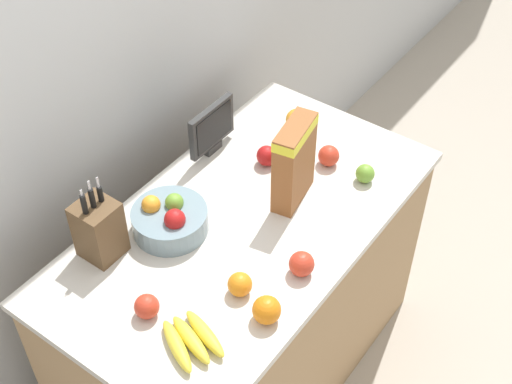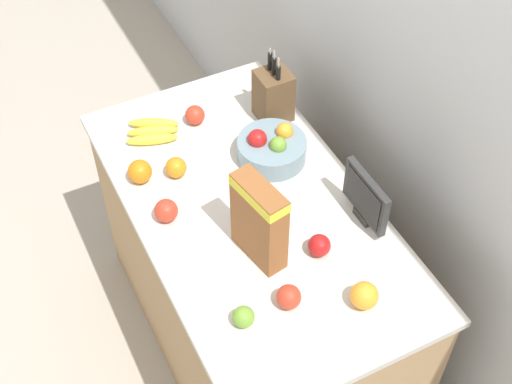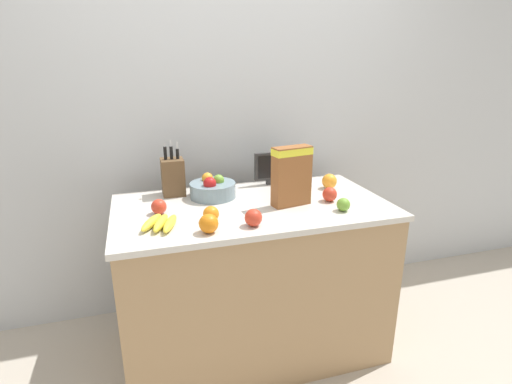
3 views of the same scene
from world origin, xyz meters
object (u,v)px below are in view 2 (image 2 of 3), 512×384
(fruit_bowl, at_px, (272,148))
(banana_bunch, at_px, (153,131))
(apple_leftmost, at_px, (166,211))
(cereal_box, at_px, (259,219))
(orange_front_left, at_px, (176,167))
(apple_rear, at_px, (319,245))
(apple_rightmost, at_px, (194,115))
(orange_near_bowl, at_px, (140,172))
(apple_front, at_px, (243,317))
(knife_block, at_px, (273,95))
(orange_by_cereal, at_px, (364,295))
(apple_middle, at_px, (289,297))
(small_monitor, at_px, (365,198))

(fruit_bowl, bearing_deg, banana_bunch, -131.67)
(fruit_bowl, distance_m, apple_leftmost, 0.47)
(cereal_box, height_order, apple_leftmost, cereal_box)
(orange_front_left, bearing_deg, cereal_box, 13.48)
(apple_rear, relative_size, orange_front_left, 0.98)
(apple_rightmost, xyz_separation_m, orange_front_left, (0.23, -0.17, 0.00))
(apple_leftmost, bearing_deg, orange_near_bowl, -175.75)
(apple_front, relative_size, orange_near_bowl, 0.79)
(knife_block, distance_m, orange_by_cereal, 0.92)
(cereal_box, bearing_deg, fruit_bowl, 136.54)
(apple_front, distance_m, apple_leftmost, 0.50)
(apple_middle, bearing_deg, banana_bunch, -173.84)
(apple_middle, distance_m, orange_by_cereal, 0.23)
(knife_block, height_order, apple_rear, knife_block)
(knife_block, bearing_deg, cereal_box, -31.52)
(apple_front, bearing_deg, small_monitor, 109.20)
(small_monitor, distance_m, apple_rear, 0.23)
(apple_front, relative_size, orange_by_cereal, 0.77)
(cereal_box, xyz_separation_m, fruit_bowl, (-0.37, 0.24, -0.12))
(fruit_bowl, relative_size, orange_near_bowl, 2.90)
(banana_bunch, relative_size, apple_rightmost, 3.05)
(banana_bunch, distance_m, apple_front, 0.91)
(apple_middle, height_order, orange_near_bowl, orange_near_bowl)
(knife_block, bearing_deg, apple_rear, -15.00)
(orange_near_bowl, bearing_deg, knife_block, 99.12)
(orange_by_cereal, bearing_deg, apple_rear, -174.42)
(apple_rear, bearing_deg, cereal_box, -117.15)
(small_monitor, height_order, apple_rear, small_monitor)
(cereal_box, relative_size, apple_middle, 3.98)
(knife_block, xyz_separation_m, small_monitor, (0.61, 0.03, 0.00))
(apple_leftmost, xyz_separation_m, orange_near_bowl, (-0.21, -0.02, 0.00))
(fruit_bowl, height_order, apple_front, fruit_bowl)
(orange_front_left, distance_m, orange_by_cereal, 0.84)
(knife_block, distance_m, small_monitor, 0.61)
(cereal_box, distance_m, apple_leftmost, 0.37)
(small_monitor, bearing_deg, apple_rightmost, -155.87)
(cereal_box, relative_size, orange_by_cereal, 3.51)
(small_monitor, bearing_deg, apple_rear, -74.06)
(apple_front, height_order, apple_leftmost, apple_leftmost)
(banana_bunch, xyz_separation_m, orange_near_bowl, (0.20, -0.13, 0.02))
(banana_bunch, bearing_deg, apple_middle, 6.16)
(cereal_box, bearing_deg, apple_front, -47.16)
(small_monitor, height_order, orange_by_cereal, small_monitor)
(small_monitor, xyz_separation_m, apple_rightmost, (-0.71, -0.32, -0.07))
(apple_middle, xyz_separation_m, orange_front_left, (-0.67, -0.10, -0.00))
(knife_block, bearing_deg, apple_leftmost, -61.84)
(banana_bunch, relative_size, apple_front, 3.39)
(knife_block, xyz_separation_m, apple_rear, (0.67, -0.18, -0.07))
(apple_leftmost, bearing_deg, orange_by_cereal, 34.81)
(cereal_box, distance_m, apple_rightmost, 0.70)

